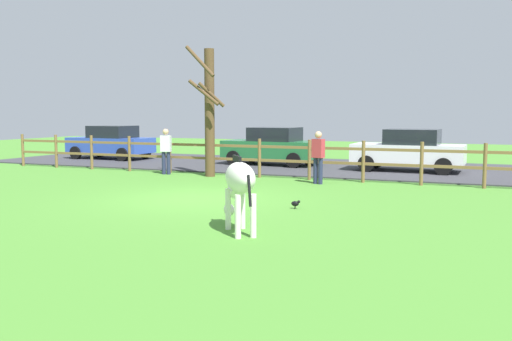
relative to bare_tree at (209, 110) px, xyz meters
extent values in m
plane|color=#47842D|center=(2.01, -4.59, -2.30)|extent=(60.00, 60.00, 0.00)
cube|color=#38383D|center=(2.01, 4.71, -2.27)|extent=(28.00, 7.40, 0.05)
cylinder|color=brown|center=(-8.99, 0.41, -1.63)|extent=(0.11, 0.11, 1.33)
cylinder|color=brown|center=(-7.20, 0.41, -1.63)|extent=(0.11, 0.11, 1.33)
cylinder|color=brown|center=(-5.42, 0.41, -1.63)|extent=(0.11, 0.11, 1.33)
cylinder|color=brown|center=(-3.64, 0.41, -1.63)|extent=(0.11, 0.11, 1.33)
cylinder|color=brown|center=(-1.86, 0.41, -1.63)|extent=(0.11, 0.11, 1.33)
cylinder|color=brown|center=(-0.08, 0.41, -1.63)|extent=(0.11, 0.11, 1.33)
cylinder|color=brown|center=(1.71, 0.41, -1.63)|extent=(0.11, 0.11, 1.33)
cylinder|color=brown|center=(3.49, 0.41, -1.63)|extent=(0.11, 0.11, 1.33)
cylinder|color=brown|center=(5.27, 0.41, -1.63)|extent=(0.11, 0.11, 1.33)
cylinder|color=brown|center=(7.05, 0.41, -1.63)|extent=(0.11, 0.11, 1.33)
cylinder|color=brown|center=(8.84, 0.41, -1.63)|extent=(0.11, 0.11, 1.33)
cube|color=brown|center=(1.71, 0.41, -1.70)|extent=(21.39, 0.06, 0.09)
cube|color=brown|center=(1.71, 0.41, -1.23)|extent=(21.39, 0.06, 0.09)
cylinder|color=#513A23|center=(-0.01, 0.05, -0.10)|extent=(0.34, 0.34, 4.38)
cylinder|color=#513A23|center=(0.05, -0.47, 0.59)|extent=(1.11, 0.23, 0.89)
cylinder|color=#513A23|center=(0.24, -0.29, 0.52)|extent=(0.81, 0.65, 0.85)
cylinder|color=#513A23|center=(-0.08, -0.49, 1.62)|extent=(1.17, 0.27, 1.10)
ellipsoid|color=white|center=(4.79, -7.90, -1.27)|extent=(1.14, 1.27, 0.56)
cylinder|color=white|center=(4.43, -7.67, -1.91)|extent=(0.11, 0.11, 0.78)
cylinder|color=white|center=(4.65, -7.50, -1.91)|extent=(0.11, 0.11, 0.78)
cylinder|color=white|center=(4.92, -8.30, -1.91)|extent=(0.11, 0.11, 0.78)
cylinder|color=white|center=(5.14, -8.13, -1.91)|extent=(0.11, 0.11, 0.78)
cylinder|color=white|center=(4.46, -7.49, -1.45)|extent=(0.55, 0.61, 0.51)
ellipsoid|color=white|center=(4.20, -7.16, -2.02)|extent=(0.43, 0.47, 0.24)
cube|color=black|center=(4.63, -7.70, -0.95)|extent=(0.38, 0.46, 0.12)
cylinder|color=black|center=(5.20, -8.43, -1.42)|extent=(0.16, 0.18, 0.54)
cylinder|color=black|center=(4.86, -5.02, -2.27)|extent=(0.01, 0.01, 0.06)
cylinder|color=black|center=(4.86, -5.06, -2.27)|extent=(0.01, 0.01, 0.06)
ellipsoid|color=black|center=(4.86, -5.04, -2.18)|extent=(0.18, 0.10, 0.12)
sphere|color=black|center=(4.95, -5.04, -2.13)|extent=(0.07, 0.07, 0.07)
cube|color=#236B38|center=(0.56, 4.48, -1.60)|extent=(4.09, 1.94, 0.70)
cube|color=black|center=(0.71, 4.47, -0.97)|extent=(1.99, 1.68, 0.56)
cylinder|color=black|center=(-0.84, 3.71, -1.95)|extent=(0.61, 0.22, 0.60)
cylinder|color=black|center=(-0.74, 5.41, -1.95)|extent=(0.61, 0.22, 0.60)
cylinder|color=black|center=(1.86, 3.55, -1.95)|extent=(0.61, 0.22, 0.60)
cylinder|color=black|center=(1.96, 5.25, -1.95)|extent=(0.61, 0.22, 0.60)
cube|color=white|center=(6.15, 4.05, -1.60)|extent=(4.04, 1.81, 0.70)
cube|color=black|center=(6.30, 4.05, -0.97)|extent=(1.94, 1.61, 0.56)
cylinder|color=black|center=(4.78, 3.24, -1.95)|extent=(0.60, 0.20, 0.60)
cylinder|color=black|center=(4.83, 4.94, -1.95)|extent=(0.60, 0.20, 0.60)
cylinder|color=black|center=(7.48, 3.17, -1.95)|extent=(0.60, 0.20, 0.60)
cylinder|color=black|center=(7.53, 4.87, -1.95)|extent=(0.60, 0.20, 0.60)
cube|color=#2D4CAD|center=(-7.56, 4.35, -1.60)|extent=(4.04, 1.80, 0.70)
cube|color=black|center=(-7.41, 4.35, -0.97)|extent=(1.94, 1.61, 0.56)
cylinder|color=black|center=(-8.93, 3.53, -1.95)|extent=(0.60, 0.20, 0.60)
cylinder|color=black|center=(-8.88, 5.23, -1.95)|extent=(0.60, 0.20, 0.60)
cylinder|color=black|center=(-6.23, 3.47, -1.95)|extent=(0.60, 0.20, 0.60)
cylinder|color=black|center=(-6.18, 5.17, -1.95)|extent=(0.60, 0.20, 0.60)
cylinder|color=#232847|center=(3.96, -0.46, -1.89)|extent=(0.14, 0.14, 0.82)
cylinder|color=#232847|center=(4.14, -0.51, -1.89)|extent=(0.14, 0.14, 0.82)
cube|color=#B7333D|center=(4.05, -0.48, -1.19)|extent=(0.41, 0.31, 0.58)
sphere|color=tan|center=(4.05, -0.48, -0.77)|extent=(0.22, 0.22, 0.22)
cylinder|color=#232847|center=(-1.85, -0.01, -1.89)|extent=(0.14, 0.14, 0.82)
cylinder|color=#232847|center=(-1.68, 0.03, -1.89)|extent=(0.14, 0.14, 0.82)
cube|color=silver|center=(-1.77, 0.01, -1.19)|extent=(0.40, 0.30, 0.58)
sphere|color=tan|center=(-1.77, 0.01, -0.77)|extent=(0.22, 0.22, 0.22)
camera|label=1|loc=(8.94, -16.98, -0.10)|focal=38.84mm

